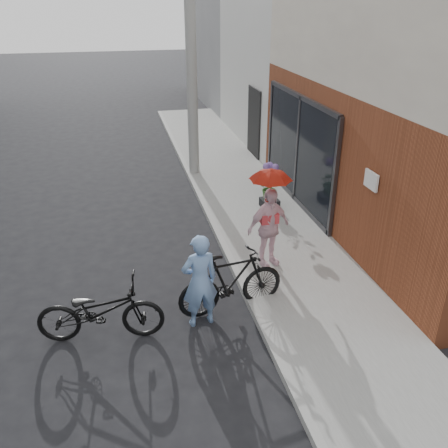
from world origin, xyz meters
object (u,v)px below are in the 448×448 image
object	(u,v)px
bike_right	(231,282)
planter	(269,203)
bike_left	(100,311)
utility_pole	(191,45)
kimono_woman	(268,228)
officer	(200,281)

from	to	relation	value
bike_right	planter	distance (m)	3.99
bike_left	bike_right	xyz separation A→B (m)	(2.03, 0.25, 0.05)
utility_pole	kimono_woman	bearing A→B (deg)	-85.14
officer	planter	world-z (taller)	officer
planter	kimono_woman	bearing A→B (deg)	-108.98
bike_right	planter	xyz separation A→B (m)	(1.80, 3.54, -0.31)
utility_pole	bike_right	world-z (taller)	utility_pole
officer	kimono_woman	xyz separation A→B (m)	(1.49, 1.30, 0.10)
bike_left	kimono_woman	distance (m)	3.28
officer	planter	distance (m)	4.48
kimono_woman	bike_right	bearing A→B (deg)	-149.90
utility_pole	planter	size ratio (longest dim) A/B	17.96
bike_left	planter	distance (m)	5.40
officer	kimono_woman	bearing A→B (deg)	-147.52
officer	bike_right	bearing A→B (deg)	-165.73
officer	planter	xyz separation A→B (m)	(2.34, 3.77, -0.55)
officer	bike_right	distance (m)	0.64
officer	kimono_woman	distance (m)	1.99
bike_left	bike_right	world-z (taller)	bike_right
bike_left	planter	bearing A→B (deg)	-37.97
officer	bike_right	world-z (taller)	officer
utility_pole	bike_left	distance (m)	7.70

